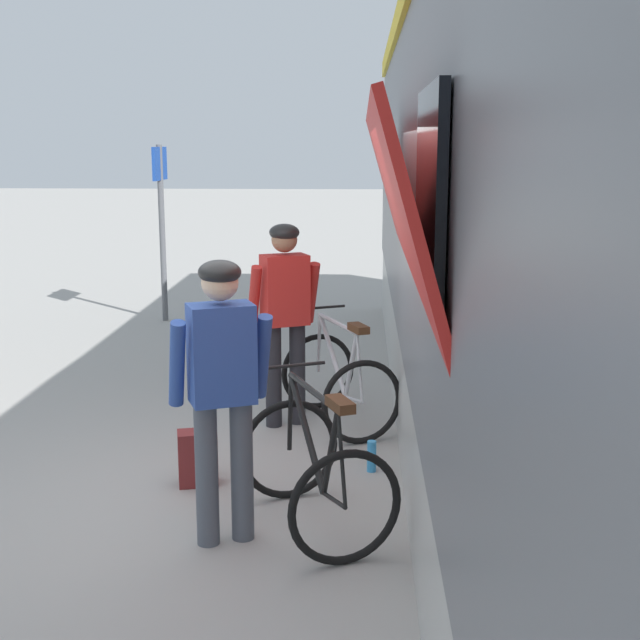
# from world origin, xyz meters

# --- Properties ---
(ground_plane) EXTENTS (80.00, 80.00, 0.00)m
(ground_plane) POSITION_xyz_m (0.00, 0.00, 0.00)
(ground_plane) COLOR #A09E99
(cyclist_near_in_blue) EXTENTS (0.66, 0.47, 1.76)m
(cyclist_near_in_blue) POSITION_xyz_m (0.09, -0.34, 1.05)
(cyclist_near_in_blue) COLOR #4C515B
(cyclist_near_in_blue) RESTS_ON ground
(cyclist_far_in_red) EXTENTS (0.66, 0.49, 1.76)m
(cyclist_far_in_red) POSITION_xyz_m (0.27, 1.91, 1.05)
(cyclist_far_in_red) COLOR #232328
(cyclist_far_in_red) RESTS_ON ground
(bicycle_near_black) EXTENTS (1.08, 1.26, 0.99)m
(bicycle_near_black) POSITION_xyz_m (0.64, -0.14, 0.40)
(bicycle_near_black) COLOR black
(bicycle_near_black) RESTS_ON ground
(bicycle_far_silver) EXTENTS (1.08, 1.26, 0.99)m
(bicycle_far_silver) POSITION_xyz_m (0.73, 1.90, 0.40)
(bicycle_far_silver) COLOR black
(bicycle_far_silver) RESTS_ON ground
(backpack_on_platform) EXTENTS (0.31, 0.24, 0.40)m
(backpack_on_platform) POSITION_xyz_m (-0.25, 0.54, 0.20)
(backpack_on_platform) COLOR maroon
(backpack_on_platform) RESTS_ON ground
(water_bottle_near_the_bikes) EXTENTS (0.07, 0.07, 0.24)m
(water_bottle_near_the_bikes) POSITION_xyz_m (1.01, 0.84, 0.12)
(water_bottle_near_the_bikes) COLOR #338CCC
(water_bottle_near_the_bikes) RESTS_ON ground
(platform_sign_post) EXTENTS (0.08, 0.70, 2.40)m
(platform_sign_post) POSITION_xyz_m (-1.80, 6.25, 1.62)
(platform_sign_post) COLOR #595B60
(platform_sign_post) RESTS_ON ground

